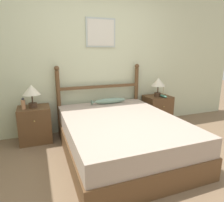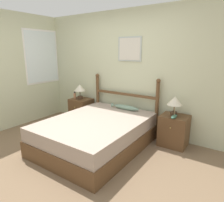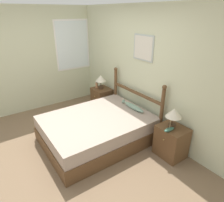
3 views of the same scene
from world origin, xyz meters
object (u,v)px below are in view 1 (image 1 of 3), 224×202
at_px(bed, 121,136).
at_px(bottle, 23,104).
at_px(model_boat, 163,96).
at_px(fish_pillow, 109,101).
at_px(table_lamp_left, 31,91).
at_px(nightstand_left, 35,124).
at_px(table_lamp_right, 158,83).
at_px(nightstand_right, 157,110).

relative_size(bed, bottle, 11.52).
distance_m(model_boat, fish_pillow, 1.07).
bearing_deg(table_lamp_left, bed, -35.40).
relative_size(model_boat, fish_pillow, 0.36).
height_order(bed, nightstand_left, nightstand_left).
bearing_deg(table_lamp_right, fish_pillow, -179.74).
relative_size(nightstand_right, table_lamp_left, 1.59).
bearing_deg(bottle, nightstand_right, 1.54).
xyz_separation_m(nightstand_left, bottle, (-0.14, -0.07, 0.37)).
height_order(nightstand_left, table_lamp_left, table_lamp_left).
height_order(nightstand_right, model_boat, model_boat).
bearing_deg(bed, table_lamp_right, 36.06).
bearing_deg(fish_pillow, nightstand_right, 1.16).
distance_m(table_lamp_left, bottle, 0.23).
relative_size(table_lamp_right, fish_pillow, 0.56).
height_order(bed, bottle, bottle).
xyz_separation_m(bed, nightstand_right, (1.15, 0.84, 0.03)).
height_order(nightstand_left, nightstand_right, same).
height_order(bottle, fish_pillow, bottle).
bearing_deg(table_lamp_left, table_lamp_right, 0.05).
height_order(nightstand_left, bottle, bottle).
height_order(bed, table_lamp_left, table_lamp_left).
bearing_deg(bed, fish_pillow, 81.96).
relative_size(nightstand_left, model_boat, 2.48).
bearing_deg(nightstand_right, table_lamp_right, -141.21).
bearing_deg(model_boat, nightstand_right, 99.85).
bearing_deg(bed, nightstand_left, 143.89).
distance_m(table_lamp_right, fish_pillow, 1.05).
height_order(nightstand_left, table_lamp_right, table_lamp_right).
distance_m(table_lamp_left, table_lamp_right, 2.29).
relative_size(table_lamp_left, fish_pillow, 0.56).
relative_size(nightstand_left, table_lamp_right, 1.59).
distance_m(bed, nightstand_right, 1.43).
distance_m(nightstand_right, table_lamp_left, 2.37).
bearing_deg(model_boat, bottle, 178.42).
bearing_deg(nightstand_right, bed, -143.89).
bearing_deg(bed, model_boat, 31.04).
relative_size(table_lamp_right, bottle, 2.03).
bearing_deg(bottle, fish_pillow, 1.81).
height_order(bed, nightstand_right, nightstand_right).
bearing_deg(model_boat, nightstand_left, 176.72).
relative_size(bed, nightstand_right, 3.55).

